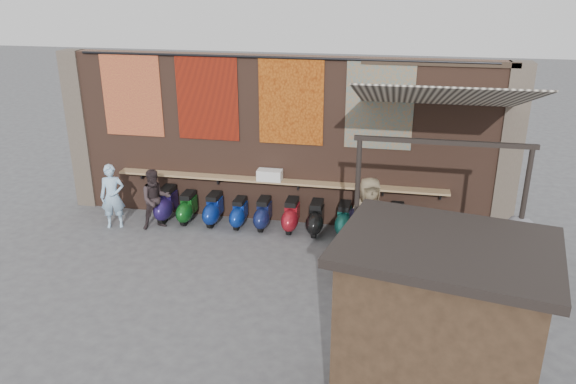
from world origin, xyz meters
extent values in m
plane|color=#474749|center=(0.00, 0.00, 0.00)|extent=(70.00, 70.00, 0.00)
cube|color=brown|center=(0.00, 2.70, 2.00)|extent=(10.00, 0.40, 4.00)
cube|color=#4C4238|center=(-5.20, 2.70, 2.00)|extent=(0.50, 0.50, 4.00)
cube|color=#4C4238|center=(5.20, 2.70, 2.00)|extent=(0.50, 0.50, 4.00)
cube|color=#9E7A51|center=(0.00, 2.33, 1.10)|extent=(8.00, 0.32, 0.05)
cube|color=white|center=(-0.18, 2.30, 1.25)|extent=(0.58, 0.31, 0.26)
cube|color=maroon|center=(-3.60, 2.48, 3.00)|extent=(1.50, 0.02, 2.00)
cube|color=red|center=(-1.70, 2.48, 3.00)|extent=(1.50, 0.02, 2.00)
cube|color=#B15716|center=(0.30, 2.48, 3.00)|extent=(1.50, 0.02, 2.00)
cube|color=#247087|center=(2.30, 2.48, 3.00)|extent=(1.50, 0.02, 2.00)
cylinder|color=black|center=(0.00, 2.47, 3.98)|extent=(9.50, 0.06, 0.06)
imported|color=#A0C8E9|center=(-3.81, 1.40, 0.78)|extent=(0.66, 0.55, 1.56)
imported|color=#2F2526|center=(-2.78, 1.53, 0.73)|extent=(0.90, 0.86, 1.47)
imported|color=black|center=(2.06, -0.17, 0.79)|extent=(1.01, 0.73, 1.58)
imported|color=slate|center=(4.90, -0.58, 0.91)|extent=(1.27, 0.86, 1.83)
imported|color=#7A684D|center=(2.26, 0.98, 0.90)|extent=(1.01, 0.80, 1.81)
cube|color=black|center=(3.41, -3.58, 1.27)|extent=(2.64, 2.18, 2.53)
cube|color=black|center=(3.41, -3.58, 2.59)|extent=(2.97, 2.49, 0.12)
cube|color=gold|center=(3.59, -2.69, 1.84)|extent=(1.18, 0.28, 0.50)
cube|color=#473321|center=(3.59, -2.69, 0.92)|extent=(1.92, 0.48, 0.06)
cube|color=beige|center=(3.50, 0.90, 3.55)|extent=(3.20, 3.28, 0.97)
cube|color=#33261C|center=(3.50, 2.49, 3.95)|extent=(3.30, 0.08, 0.12)
cube|color=black|center=(3.50, -0.60, 3.08)|extent=(3.00, 0.08, 0.08)
cylinder|color=black|center=(2.10, -0.60, 1.55)|extent=(0.09, 0.09, 3.10)
cylinder|color=black|center=(4.90, -0.60, 1.55)|extent=(0.09, 0.09, 3.10)
camera|label=1|loc=(2.69, -9.96, 5.66)|focal=35.00mm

